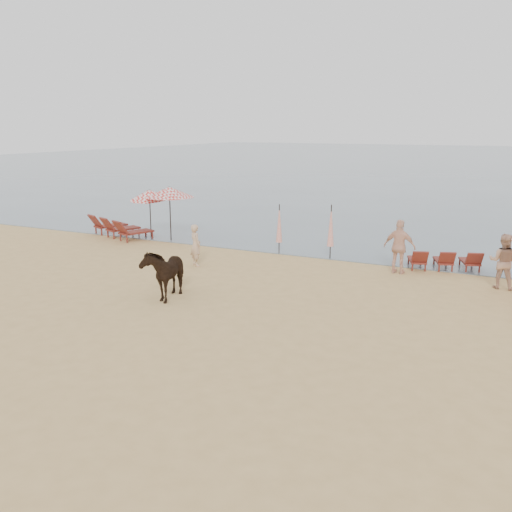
% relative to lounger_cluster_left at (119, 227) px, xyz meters
% --- Properties ---
extents(ground, '(120.00, 120.00, 0.00)m').
position_rel_lounger_cluster_left_xyz_m(ground, '(9.76, -9.99, -0.47)').
color(ground, tan).
rests_on(ground, ground).
extents(sea, '(160.00, 140.00, 0.06)m').
position_rel_lounger_cluster_left_xyz_m(sea, '(9.76, 70.01, -0.47)').
color(sea, '#51606B').
rests_on(sea, ground).
extents(lounger_cluster_left, '(3.52, 2.80, 0.68)m').
position_rel_lounger_cluster_left_xyz_m(lounger_cluster_left, '(0.00, 0.00, 0.00)').
color(lounger_cluster_left, maroon).
rests_on(lounger_cluster_left, ground).
extents(lounger_cluster_right, '(2.78, 2.16, 0.54)m').
position_rel_lounger_cluster_left_xyz_m(lounger_cluster_right, '(14.82, 0.33, -0.10)').
color(lounger_cluster_right, maroon).
rests_on(lounger_cluster_right, ground).
extents(umbrella_open_left_a, '(2.19, 2.19, 2.50)m').
position_rel_lounger_cluster_left_xyz_m(umbrella_open_left_a, '(2.73, 0.37, 1.77)').
color(umbrella_open_left_a, black).
rests_on(umbrella_open_left_a, ground).
extents(umbrella_open_left_b, '(1.84, 1.87, 2.34)m').
position_rel_lounger_cluster_left_xyz_m(umbrella_open_left_b, '(1.39, 0.66, 1.56)').
color(umbrella_open_left_b, black).
rests_on(umbrella_open_left_b, ground).
extents(umbrella_closed_left, '(0.26, 0.26, 2.18)m').
position_rel_lounger_cluster_left_xyz_m(umbrella_closed_left, '(10.51, 0.10, 0.87)').
color(umbrella_closed_left, black).
rests_on(umbrella_closed_left, ground).
extents(umbrella_closed_right, '(0.25, 0.25, 2.07)m').
position_rel_lounger_cluster_left_xyz_m(umbrella_closed_right, '(8.32, 0.03, 0.81)').
color(umbrella_closed_right, black).
rests_on(umbrella_closed_right, ground).
extents(cow, '(1.27, 2.04, 1.60)m').
position_rel_lounger_cluster_left_xyz_m(cow, '(7.66, -7.04, 0.33)').
color(cow, black).
rests_on(cow, ground).
extents(beachgoer_left, '(0.69, 0.63, 1.58)m').
position_rel_lounger_cluster_left_xyz_m(beachgoer_left, '(6.32, -3.17, 0.32)').
color(beachgoer_left, tan).
rests_on(beachgoer_left, ground).
extents(beachgoer_right_a, '(0.92, 0.74, 1.81)m').
position_rel_lounger_cluster_left_xyz_m(beachgoer_right_a, '(16.86, -1.35, 0.43)').
color(beachgoer_right_a, tan).
rests_on(beachgoer_right_a, ground).
extents(beachgoer_right_b, '(1.18, 0.56, 1.95)m').
position_rel_lounger_cluster_left_xyz_m(beachgoer_right_b, '(13.44, -0.92, 0.50)').
color(beachgoer_right_b, '#E1A88C').
rests_on(beachgoer_right_b, ground).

